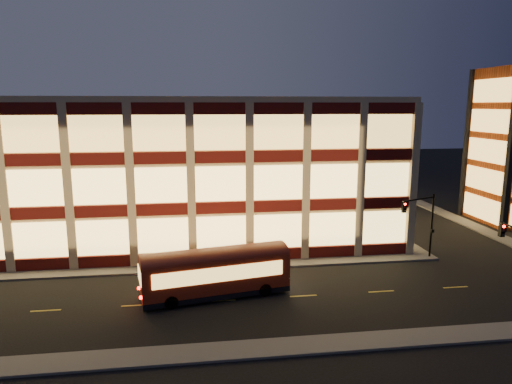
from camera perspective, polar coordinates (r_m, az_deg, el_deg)
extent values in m
plane|color=black|center=(39.24, -10.80, -9.95)|extent=(200.00, 200.00, 0.00)
cube|color=#514F4C|center=(40.43, -15.03, -9.39)|extent=(54.00, 2.00, 0.15)
cube|color=#514F4C|center=(59.13, 12.96, -2.86)|extent=(2.00, 30.00, 0.15)
cube|color=#514F4C|center=(63.82, 22.25, -2.40)|extent=(2.00, 30.00, 0.15)
cube|color=#514F4C|center=(27.45, -12.23, -19.42)|extent=(100.00, 2.00, 0.15)
cube|color=tan|center=(54.35, -13.33, 3.36)|extent=(50.00, 30.00, 14.00)
cube|color=tan|center=(53.93, -13.67, 11.02)|extent=(50.40, 30.40, 0.50)
cube|color=#470C0A|center=(41.07, -14.92, -8.21)|extent=(50.10, 0.25, 1.00)
cube|color=#FBCC69|center=(40.46, -15.06, -5.39)|extent=(49.00, 0.20, 3.00)
cube|color=#470C0A|center=(58.70, 12.18, -2.35)|extent=(0.25, 30.10, 1.00)
cube|color=#FBCC69|center=(58.25, 12.25, -0.34)|extent=(0.20, 29.00, 3.00)
cube|color=#470C0A|center=(39.88, -15.23, -2.22)|extent=(50.10, 0.25, 1.00)
cube|color=#FBCC69|center=(39.49, -15.38, 0.76)|extent=(49.00, 0.20, 3.00)
cube|color=#470C0A|center=(57.87, 12.36, 1.89)|extent=(0.25, 30.10, 1.00)
cube|color=#FBCC69|center=(57.58, 12.42, 3.96)|extent=(0.20, 29.00, 3.00)
cube|color=#470C0A|center=(39.15, -15.55, 4.07)|extent=(50.10, 0.25, 1.00)
cube|color=#FBCC69|center=(38.99, -15.70, 7.13)|extent=(49.00, 0.20, 3.00)
cube|color=#470C0A|center=(57.37, 12.53, 6.24)|extent=(0.25, 30.10, 1.00)
cube|color=#FBCC69|center=(57.24, 12.60, 8.33)|extent=(0.20, 29.00, 3.00)
cube|color=black|center=(56.15, 29.25, 4.56)|extent=(0.60, 0.60, 18.00)
cube|color=black|center=(62.70, 24.88, 5.45)|extent=(0.60, 0.60, 18.00)
cube|color=#FFBE59|center=(60.35, 26.30, -1.77)|extent=(0.16, 6.60, 2.60)
cube|color=#FFBE59|center=(59.77, 26.57, 1.42)|extent=(0.16, 6.60, 2.60)
cube|color=#FFBE59|center=(59.37, 26.85, 4.65)|extent=(0.16, 6.60, 2.60)
cube|color=#FFBE59|center=(59.17, 27.13, 7.92)|extent=(0.16, 6.60, 2.60)
cube|color=#FFBE59|center=(59.17, 27.42, 11.20)|extent=(0.16, 6.60, 2.60)
cylinder|color=black|center=(44.38, 21.10, -3.99)|extent=(0.18, 0.18, 6.00)
cylinder|color=black|center=(42.33, 19.75, -0.84)|extent=(3.56, 1.63, 0.14)
cube|color=black|center=(40.99, 18.01, -1.81)|extent=(0.32, 0.32, 0.95)
sphere|color=#FF0C05|center=(40.77, 18.15, -1.45)|extent=(0.20, 0.20, 0.20)
cube|color=black|center=(44.31, 21.19, -4.55)|extent=(0.25, 0.18, 0.28)
cube|color=black|center=(36.28, 28.37, -4.20)|extent=(0.32, 0.32, 0.95)
sphere|color=#FF0C05|center=(36.07, 28.58, -3.81)|extent=(0.20, 0.20, 0.20)
cube|color=maroon|center=(33.83, -5.10, -9.95)|extent=(10.99, 4.62, 2.46)
cube|color=black|center=(34.37, -5.06, -12.20)|extent=(10.99, 4.62, 0.37)
cylinder|color=black|center=(32.71, -10.55, -13.38)|extent=(1.00, 0.49, 0.96)
cylinder|color=black|center=(34.85, -11.11, -11.84)|extent=(1.00, 0.49, 0.96)
cylinder|color=black|center=(34.18, 1.12, -12.09)|extent=(1.00, 0.49, 0.96)
cylinder|color=black|center=(36.24, -0.15, -10.72)|extent=(1.00, 0.49, 0.96)
cube|color=#FFBE59|center=(32.48, -4.53, -10.24)|extent=(9.24, 1.82, 1.07)
cube|color=#FFBE59|center=(34.97, -5.64, -8.70)|extent=(9.24, 1.82, 1.07)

